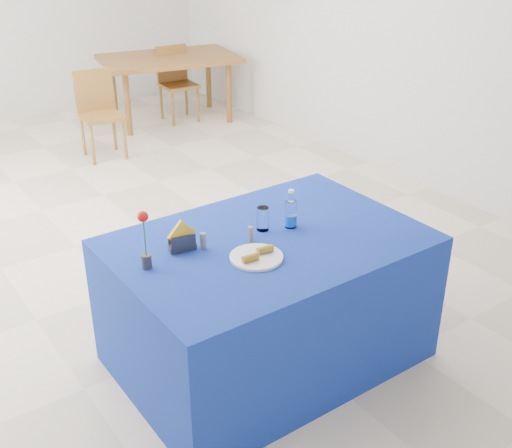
{
  "coord_description": "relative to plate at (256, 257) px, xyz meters",
  "views": [
    {
      "loc": [
        -1.9,
        -4.26,
        2.32
      ],
      "look_at": [
        -0.28,
        -1.98,
        0.92
      ],
      "focal_mm": 45.0,
      "sensor_mm": 36.0,
      "label": 1
    }
  ],
  "objects": [
    {
      "name": "plate",
      "position": [
        0.0,
        0.0,
        0.0
      ],
      "size": [
        0.26,
        0.26,
        0.01
      ],
      "primitive_type": "cylinder",
      "color": "silver",
      "rests_on": "blue_table"
    },
    {
      "name": "floor",
      "position": [
        0.32,
        2.03,
        -0.77
      ],
      "size": [
        7.0,
        7.0,
        0.0
      ],
      "primitive_type": "plane",
      "color": "beige",
      "rests_on": "ground"
    },
    {
      "name": "banana_pieces",
      "position": [
        0.0,
        -0.01,
        0.03
      ],
      "size": [
        0.2,
        0.07,
        0.04
      ],
      "color": "gold",
      "rests_on": "plate"
    },
    {
      "name": "drinking_glass",
      "position": [
        0.21,
        0.23,
        0.06
      ],
      "size": [
        0.06,
        0.06,
        0.13
      ],
      "primitive_type": "cylinder",
      "color": "white",
      "rests_on": "blue_table"
    },
    {
      "name": "napkin_holder",
      "position": [
        -0.25,
        0.29,
        0.04
      ],
      "size": [
        0.15,
        0.08,
        0.17
      ],
      "color": "#37373C",
      "rests_on": "blue_table"
    },
    {
      "name": "rose_vase",
      "position": [
        -0.48,
        0.23,
        0.14
      ],
      "size": [
        0.05,
        0.05,
        0.3
      ],
      "color": "#29292E",
      "rests_on": "blue_table"
    },
    {
      "name": "salt_shaker",
      "position": [
        -0.16,
        0.24,
        0.04
      ],
      "size": [
        0.03,
        0.03,
        0.08
      ],
      "primitive_type": "cylinder",
      "color": "slate",
      "rests_on": "blue_table"
    },
    {
      "name": "water_bottle",
      "position": [
        0.35,
        0.18,
        0.06
      ],
      "size": [
        0.07,
        0.07,
        0.21
      ],
      "color": "white",
      "rests_on": "blue_table"
    },
    {
      "name": "oak_table",
      "position": [
        1.9,
        4.41,
        -0.09
      ],
      "size": [
        1.69,
        1.26,
        0.76
      ],
      "color": "#955A2B",
      "rests_on": "floor"
    },
    {
      "name": "chair_bg_left",
      "position": [
        0.74,
        3.78,
        -0.27
      ],
      "size": [
        0.42,
        0.42,
        0.86
      ],
      "rotation": [
        0.0,
        0.0,
        -0.1
      ],
      "color": "olive",
      "rests_on": "floor"
    },
    {
      "name": "blue_table",
      "position": [
        0.17,
        0.13,
        -0.39
      ],
      "size": [
        1.6,
        1.1,
        0.76
      ],
      "color": "navy",
      "rests_on": "floor"
    },
    {
      "name": "chair_bg_right",
      "position": [
        1.98,
        4.43,
        -0.27
      ],
      "size": [
        0.41,
        0.41,
        0.86
      ],
      "rotation": [
        0.0,
        0.0,
        -0.08
      ],
      "color": "olive",
      "rests_on": "floor"
    },
    {
      "name": "pepper_shaker",
      "position": [
        0.08,
        0.16,
        0.04
      ],
      "size": [
        0.03,
        0.03,
        0.08
      ],
      "primitive_type": "cylinder",
      "color": "slate",
      "rests_on": "blue_table"
    }
  ]
}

